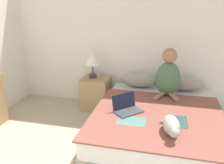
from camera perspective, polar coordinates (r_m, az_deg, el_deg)
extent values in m
cube|color=white|center=(4.05, 10.29, 10.97)|extent=(5.92, 0.05, 2.55)
cube|color=#9E998E|center=(3.42, 10.71, -11.58)|extent=(1.61, 1.98, 0.20)
cube|color=silver|center=(3.32, 10.94, -8.42)|extent=(1.59, 1.95, 0.22)
cube|color=brown|center=(3.09, 10.88, -8.10)|extent=(1.66, 1.59, 0.02)
cube|color=#5B9384|center=(2.92, 4.70, -9.33)|extent=(0.34, 0.24, 0.01)
cube|color=#5B9384|center=(3.00, 15.31, -9.15)|extent=(0.25, 0.32, 0.01)
ellipsoid|color=gray|center=(4.00, 6.60, 0.54)|extent=(0.63, 0.28, 0.23)
ellipsoid|color=gray|center=(3.99, 17.01, -0.25)|extent=(0.63, 0.28, 0.23)
ellipsoid|color=#476B4C|center=(3.65, 13.28, 0.72)|extent=(0.37, 0.20, 0.52)
sphere|color=#9E7051|center=(3.56, 13.72, 6.21)|extent=(0.22, 0.22, 0.22)
cylinder|color=#9E7051|center=(3.61, 11.36, -3.21)|extent=(0.17, 0.26, 0.07)
cylinder|color=#9E7051|center=(3.61, 14.59, -3.45)|extent=(0.17, 0.26, 0.07)
ellipsoid|color=#A8A399|center=(2.71, 14.03, -9.97)|extent=(0.23, 0.39, 0.18)
sphere|color=#A8A399|center=(2.53, 14.75, -11.68)|extent=(0.11, 0.11, 0.11)
cone|color=#A8A399|center=(2.52, 15.50, -10.89)|extent=(0.05, 0.05, 0.05)
cone|color=#A8A399|center=(2.51, 14.15, -10.90)|extent=(0.05, 0.05, 0.05)
cylinder|color=#A8A399|center=(2.96, 13.23, -8.91)|extent=(0.18, 0.16, 0.04)
cube|color=#424247|center=(3.11, 4.10, -7.20)|extent=(0.39, 0.39, 0.02)
cube|color=black|center=(3.15, 2.83, -4.59)|extent=(0.28, 0.28, 0.20)
cube|color=tan|center=(4.19, -3.92, -2.62)|extent=(0.46, 0.44, 0.56)
sphere|color=tan|center=(3.94, -4.96, -2.18)|extent=(0.03, 0.03, 0.03)
cylinder|color=#38383D|center=(4.11, -4.63, 1.50)|extent=(0.14, 0.14, 0.06)
cylinder|color=#38383D|center=(4.08, -4.67, 3.04)|extent=(0.02, 0.02, 0.17)
cone|color=white|center=(4.03, -4.74, 5.66)|extent=(0.25, 0.25, 0.22)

